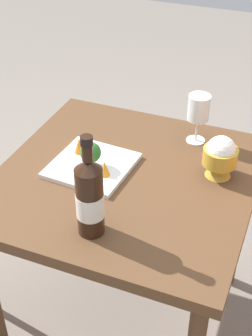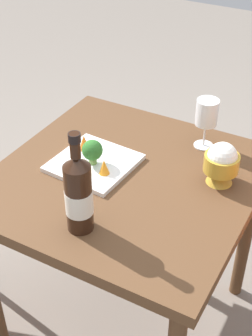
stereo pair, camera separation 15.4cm
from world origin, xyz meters
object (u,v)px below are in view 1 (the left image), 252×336
(serving_plate, at_px, (92,165))
(broccoli_floret, at_px, (91,153))
(wine_bottle, at_px, (90,197))
(wine_glass, at_px, (199,109))
(carrot_garnish_right, at_px, (105,168))
(rice_bowl, at_px, (220,156))
(carrot_garnish_left, at_px, (79,145))

(serving_plate, bearing_deg, broccoli_floret, -76.13)
(wine_bottle, distance_m, serving_plate, 0.32)
(wine_glass, xyz_separation_m, carrot_garnish_right, (-0.21, -0.33, -0.09))
(wine_glass, height_order, rice_bowl, wine_glass)
(wine_glass, relative_size, rice_bowl, 1.26)
(serving_plate, xyz_separation_m, broccoli_floret, (0.00, -0.02, 0.06))
(rice_bowl, height_order, broccoli_floret, rice_bowl)
(broccoli_floret, relative_size, carrot_garnish_left, 1.54)
(broccoli_floret, height_order, carrot_garnish_right, broccoli_floret)
(wine_bottle, bearing_deg, broccoli_floret, 115.21)
(serving_plate, xyz_separation_m, carrot_garnish_left, (-0.07, 0.04, 0.04))
(rice_bowl, relative_size, broccoli_floret, 1.65)
(carrot_garnish_left, distance_m, carrot_garnish_right, 0.16)
(broccoli_floret, height_order, carrot_garnish_left, broccoli_floret)
(wine_bottle, distance_m, broccoli_floret, 0.29)
(rice_bowl, xyz_separation_m, broccoli_floret, (-0.39, -0.13, -0.01))
(broccoli_floret, bearing_deg, serving_plate, 103.87)
(rice_bowl, distance_m, serving_plate, 0.41)
(wine_bottle, xyz_separation_m, broccoli_floret, (-0.12, 0.26, -0.06))
(rice_bowl, distance_m, carrot_garnish_right, 0.36)
(carrot_garnish_left, bearing_deg, rice_bowl, 8.64)
(wine_bottle, bearing_deg, carrot_garnish_left, 121.20)
(wine_bottle, height_order, rice_bowl, wine_bottle)
(carrot_garnish_right, bearing_deg, wine_glass, 57.23)
(wine_bottle, height_order, serving_plate, wine_bottle)
(rice_bowl, height_order, carrot_garnish_left, rice_bowl)
(rice_bowl, bearing_deg, serving_plate, -164.43)
(wine_glass, relative_size, carrot_garnish_left, 3.21)
(carrot_garnish_left, bearing_deg, broccoli_floret, -38.92)
(serving_plate, height_order, broccoli_floret, broccoli_floret)
(carrot_garnish_left, bearing_deg, serving_plate, -31.61)
(carrot_garnish_left, relative_size, carrot_garnish_right, 1.09)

